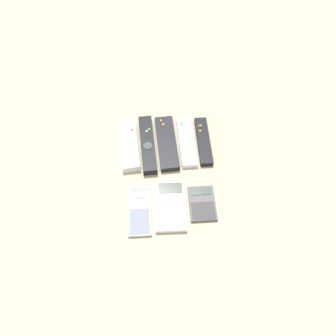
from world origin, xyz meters
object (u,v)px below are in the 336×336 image
(remote_4, at_px, (203,141))
(calculator_1, at_px, (170,206))
(calculator_0, at_px, (140,210))
(remote_0, at_px, (129,146))
(remote_1, at_px, (148,144))
(calculator_2, at_px, (202,203))
(remote_2, at_px, (167,143))
(remote_3, at_px, (187,142))

(remote_4, relative_size, calculator_1, 1.14)
(calculator_0, relative_size, calculator_1, 0.97)
(remote_0, bearing_deg, calculator_0, -87.16)
(remote_1, xyz_separation_m, remote_4, (0.18, -0.00, -0.00))
(remote_0, bearing_deg, calculator_2, -50.26)
(remote_0, height_order, remote_2, remote_0)
(calculator_1, distance_m, calculator_2, 0.09)
(calculator_0, bearing_deg, remote_0, 98.06)
(remote_2, relative_size, calculator_0, 1.32)
(remote_4, distance_m, calculator_1, 0.26)
(remote_0, distance_m, remote_3, 0.19)
(remote_3, distance_m, calculator_0, 0.28)
(remote_0, height_order, calculator_2, remote_0)
(remote_1, xyz_separation_m, calculator_0, (-0.04, -0.23, -0.01))
(remote_2, distance_m, remote_3, 0.07)
(calculator_2, bearing_deg, remote_0, 134.68)
(remote_3, bearing_deg, calculator_2, -84.80)
(remote_3, relative_size, calculator_1, 1.19)
(remote_4, distance_m, calculator_0, 0.32)
(calculator_0, xyz_separation_m, calculator_1, (0.09, 0.01, 0.00))
(remote_0, xyz_separation_m, calculator_1, (0.11, -0.22, -0.00))
(remote_1, bearing_deg, remote_4, -1.57)
(calculator_0, bearing_deg, remote_1, 82.97)
(calculator_0, distance_m, calculator_1, 0.09)
(remote_0, bearing_deg, remote_2, -2.69)
(calculator_2, bearing_deg, calculator_1, -178.16)
(remote_3, distance_m, calculator_2, 0.23)
(calculator_1, relative_size, calculator_2, 1.44)
(remote_0, xyz_separation_m, calculator_2, (0.21, -0.22, -0.01))
(remote_0, xyz_separation_m, remote_1, (0.06, -0.00, 0.00))
(remote_4, bearing_deg, calculator_0, -132.56)
(remote_1, height_order, remote_4, remote_1)
(remote_0, height_order, calculator_1, remote_0)
(remote_0, height_order, remote_3, remote_0)
(calculator_0, height_order, calculator_1, calculator_1)
(remote_0, xyz_separation_m, remote_4, (0.24, -0.00, -0.00))
(remote_1, relative_size, remote_2, 1.05)
(remote_2, xyz_separation_m, remote_4, (0.12, -0.00, -0.00))
(calculator_0, xyz_separation_m, calculator_2, (0.18, 0.01, -0.00))
(remote_1, relative_size, remote_4, 1.17)
(remote_0, distance_m, calculator_0, 0.23)
(remote_2, distance_m, remote_4, 0.12)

